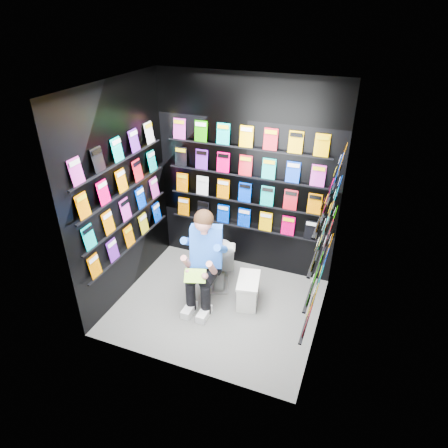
% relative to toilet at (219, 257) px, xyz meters
% --- Properties ---
extents(floor, '(2.40, 2.40, 0.00)m').
position_rel_toilet_xyz_m(floor, '(0.17, -0.49, -0.37)').
color(floor, slate).
rests_on(floor, ground).
extents(ceiling, '(2.40, 2.40, 0.00)m').
position_rel_toilet_xyz_m(ceiling, '(0.17, -0.49, 2.23)').
color(ceiling, white).
rests_on(ceiling, floor).
extents(wall_back, '(2.40, 0.04, 2.60)m').
position_rel_toilet_xyz_m(wall_back, '(0.17, 0.51, 0.93)').
color(wall_back, black).
rests_on(wall_back, floor).
extents(wall_front, '(2.40, 0.04, 2.60)m').
position_rel_toilet_xyz_m(wall_front, '(0.17, -1.49, 0.93)').
color(wall_front, black).
rests_on(wall_front, floor).
extents(wall_left, '(0.04, 2.00, 2.60)m').
position_rel_toilet_xyz_m(wall_left, '(-1.03, -0.49, 0.93)').
color(wall_left, black).
rests_on(wall_left, floor).
extents(wall_right, '(0.04, 2.00, 2.60)m').
position_rel_toilet_xyz_m(wall_right, '(1.37, -0.49, 0.93)').
color(wall_right, black).
rests_on(wall_right, floor).
extents(comics_back, '(2.10, 0.06, 1.37)m').
position_rel_toilet_xyz_m(comics_back, '(0.17, 0.48, 0.94)').
color(comics_back, '#E30054').
rests_on(comics_back, wall_back).
extents(comics_left, '(0.06, 1.70, 1.37)m').
position_rel_toilet_xyz_m(comics_left, '(-1.00, -0.49, 0.94)').
color(comics_left, '#E30054').
rests_on(comics_left, wall_left).
extents(comics_right, '(0.06, 1.70, 1.37)m').
position_rel_toilet_xyz_m(comics_right, '(1.34, -0.49, 0.94)').
color(comics_right, '#E30054').
rests_on(comics_right, wall_right).
extents(toilet, '(0.63, 0.84, 0.73)m').
position_rel_toilet_xyz_m(toilet, '(0.00, 0.00, 0.00)').
color(toilet, white).
rests_on(toilet, floor).
extents(longbox, '(0.32, 0.46, 0.32)m').
position_rel_toilet_xyz_m(longbox, '(0.49, -0.28, -0.21)').
color(longbox, white).
rests_on(longbox, floor).
extents(longbox_lid, '(0.34, 0.49, 0.03)m').
position_rel_toilet_xyz_m(longbox_lid, '(0.49, -0.28, -0.03)').
color(longbox_lid, white).
rests_on(longbox_lid, longbox).
extents(reader, '(0.72, 0.87, 1.37)m').
position_rel_toilet_xyz_m(reader, '(-0.00, -0.38, 0.39)').
color(reader, blue).
rests_on(reader, toilet).
extents(held_comic, '(0.28, 0.21, 0.10)m').
position_rel_toilet_xyz_m(held_comic, '(0.00, -0.73, 0.21)').
color(held_comic, green).
rests_on(held_comic, reader).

